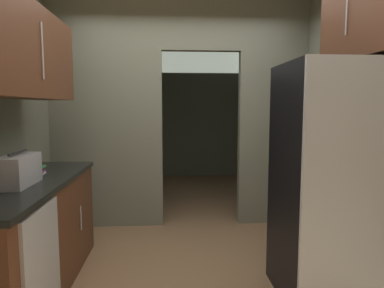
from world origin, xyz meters
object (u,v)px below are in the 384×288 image
Objects in this scene: dishwasher at (43,274)px; book_stack at (35,171)px; refrigerator at (338,183)px; boombox at (18,170)px.

book_stack reaches higher than dishwasher.
refrigerator reaches higher than boombox.
refrigerator is at bearing -8.20° from book_stack.
refrigerator is 11.12× the size of book_stack.
dishwasher is at bearing -170.42° from refrigerator.
boombox is (-0.28, 0.37, 0.59)m from dishwasher.
refrigerator is 2.11× the size of dishwasher.
dishwasher is 5.26× the size of book_stack.
refrigerator is 4.41× the size of boombox.
book_stack is (-2.32, 0.33, 0.06)m from refrigerator.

